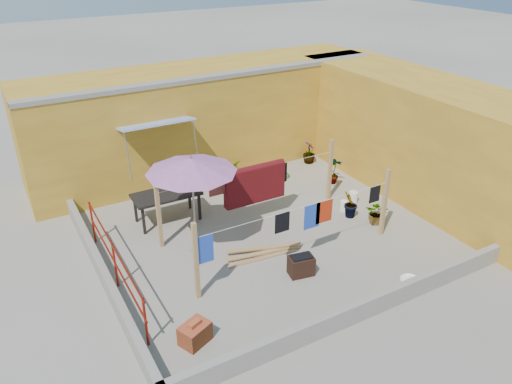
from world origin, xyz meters
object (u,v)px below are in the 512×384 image
plant_back_a (229,173)px  green_hose (282,175)px  water_jug_b (353,197)px  white_basin (410,280)px  water_jug_a (344,206)px  patio_umbrella (191,166)px  brick_stack (195,333)px  brazier (301,265)px  outdoor_table (166,196)px

plant_back_a → green_hose: bearing=-12.1°
water_jug_b → green_hose: (-0.82, 2.44, -0.13)m
white_basin → water_jug_a: size_ratio=1.32×
patio_umbrella → brick_stack: patio_umbrella is taller
plant_back_a → brick_stack: bearing=-122.1°
white_basin → brazier: bearing=143.7°
outdoor_table → white_basin: size_ratio=3.94×
outdoor_table → white_basin: bearing=-54.4°
water_jug_b → green_hose: water_jug_b is taller
plant_back_a → brazier: bearing=-97.7°
brick_stack → green_hose: (5.21, 5.27, -0.17)m
patio_umbrella → outdoor_table: (-0.09, 1.66, -1.48)m
outdoor_table → green_hose: outdoor_table is taller
plant_back_a → white_basin: bearing=-78.6°
white_basin → plant_back_a: bearing=101.4°
white_basin → green_hose: white_basin is taller
water_jug_a → plant_back_a: size_ratio=0.48×
patio_umbrella → plant_back_a: size_ratio=3.51×
outdoor_table → brazier: (1.73, -3.68, -0.49)m
outdoor_table → brick_stack: size_ratio=2.61×
brazier → white_basin: brazier is taller
water_jug_b → plant_back_a: plant_back_a is taller
patio_umbrella → plant_back_a: (2.29, 2.83, -1.86)m
brick_stack → plant_back_a: plant_back_a is taller
brick_stack → plant_back_a: (3.53, 5.63, 0.14)m
water_jug_a → water_jug_b: 0.57m
patio_umbrella → green_hose: 5.16m
brazier → green_hose: bearing=62.5°
green_hose → plant_back_a: size_ratio=0.71×
green_hose → brick_stack: bearing=-134.7°
outdoor_table → water_jug_b: size_ratio=4.55×
brazier → water_jug_b: brazier is taller
outdoor_table → green_hose: 4.20m
patio_umbrella → brazier: 3.27m
water_jug_a → green_hose: size_ratio=0.67×
brazier → water_jug_a: brazier is taller
white_basin → brick_stack: bearing=172.4°
patio_umbrella → white_basin: (3.55, -3.43, -2.17)m
outdoor_table → green_hose: bearing=11.3°
patio_umbrella → plant_back_a: patio_umbrella is taller
outdoor_table → green_hose: (4.07, 0.82, -0.70)m
brick_stack → green_hose: bearing=45.3°
brick_stack → water_jug_b: bearing=25.1°
green_hose → brazier: bearing=-117.5°
white_basin → patio_umbrella: bearing=136.0°
white_basin → green_hose: size_ratio=0.88×
water_jug_b → plant_back_a: 3.76m
brazier → plant_back_a: size_ratio=0.85×
patio_umbrella → outdoor_table: bearing=93.1°
outdoor_table → patio_umbrella: bearing=-86.9°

